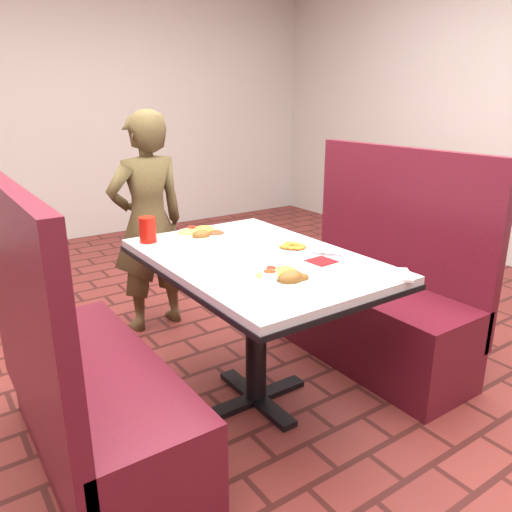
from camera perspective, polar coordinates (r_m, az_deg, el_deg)
name	(u,v)px	position (r m, az deg, el deg)	size (l,w,h in m)	color
dining_table	(256,276)	(2.26, 0.00, -2.32)	(0.81, 1.21, 0.75)	silver
booth_bench_left	(86,396)	(2.11, -18.81, -14.86)	(0.47, 1.20, 1.17)	maroon
booth_bench_right	(373,303)	(2.88, 13.23, -5.20)	(0.47, 1.20, 1.17)	maroon
diner_person	(148,224)	(3.15, -12.23, 3.65)	(0.50, 0.33, 1.36)	brown
near_dinner_plate	(284,273)	(1.94, 3.24, -2.00)	(0.25, 0.25, 0.08)	white
far_dinner_plate	(202,231)	(2.55, -6.24, 2.82)	(0.29, 0.29, 0.07)	white
plantain_plate	(294,248)	(2.32, 4.33, 0.96)	(0.19, 0.19, 0.03)	white
maroon_napkin	(322,261)	(2.17, 7.51, -0.58)	(0.11, 0.11, 0.00)	maroon
spoon_utensil	(327,254)	(2.26, 8.13, 0.19)	(0.01, 0.13, 0.00)	silver
red_tumbler	(148,230)	(2.49, -12.28, 2.96)	(0.08, 0.08, 0.12)	#B4150C
paper_napkin	(386,274)	(2.05, 14.62, -2.04)	(0.19, 0.14, 0.01)	white
knife_utensil	(297,276)	(1.96, 4.76, -2.29)	(0.01, 0.17, 0.00)	silver
fork_utensil	(286,281)	(1.90, 3.47, -2.91)	(0.01, 0.15, 0.00)	silver
lettuce_shreds	(256,251)	(2.30, -0.03, 0.58)	(0.28, 0.32, 0.00)	#90CB51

